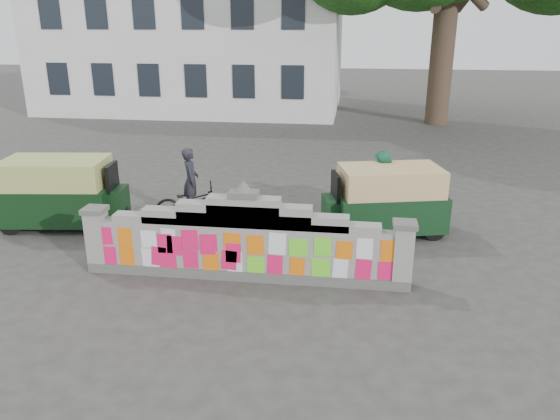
{
  "coord_description": "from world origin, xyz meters",
  "views": [
    {
      "loc": [
        2.0,
        -9.6,
        4.84
      ],
      "look_at": [
        0.56,
        1.0,
        1.1
      ],
      "focal_mm": 35.0,
      "sensor_mm": 36.0,
      "label": 1
    }
  ],
  "objects": [
    {
      "name": "pedestrian",
      "position": [
        2.74,
        3.31,
        0.93
      ],
      "size": [
        1.05,
        1.13,
        1.87
      ],
      "primitive_type": "imported",
      "rotation": [
        0.0,
        0.0,
        -1.08
      ],
      "color": "#278F62",
      "rests_on": "ground"
    },
    {
      "name": "ground",
      "position": [
        0.0,
        0.0,
        0.0
      ],
      "size": [
        100.0,
        100.0,
        0.0
      ],
      "primitive_type": "plane",
      "color": "#383533",
      "rests_on": "ground"
    },
    {
      "name": "rickshaw_right",
      "position": [
        2.84,
        2.82,
        0.84
      ],
      "size": [
        3.01,
        1.91,
        1.62
      ],
      "rotation": [
        0.0,
        0.0,
        3.38
      ],
      "color": "black",
      "rests_on": "ground"
    },
    {
      "name": "building",
      "position": [
        -7.0,
        21.98,
        4.01
      ],
      "size": [
        16.0,
        10.0,
        8.9
      ],
      "color": "silver",
      "rests_on": "ground"
    },
    {
      "name": "parapet_wall",
      "position": [
        -0.0,
        -0.01,
        0.75
      ],
      "size": [
        6.48,
        0.44,
        2.01
      ],
      "color": "#4C4C49",
      "rests_on": "ground"
    },
    {
      "name": "cyclist_rider",
      "position": [
        -1.96,
        3.02,
        0.82
      ],
      "size": [
        0.55,
        0.68,
        1.63
      ],
      "primitive_type": "imported",
      "rotation": [
        0.0,
        0.0,
        1.87
      ],
      "color": "#23222B",
      "rests_on": "ground"
    },
    {
      "name": "cyclist_bike",
      "position": [
        -1.96,
        3.02,
        0.48
      ],
      "size": [
        1.94,
        1.15,
        0.96
      ],
      "primitive_type": "imported",
      "rotation": [
        0.0,
        0.0,
        1.87
      ],
      "color": "black",
      "rests_on": "ground"
    },
    {
      "name": "rickshaw_left",
      "position": [
        -5.0,
        2.23,
        0.88
      ],
      "size": [
        3.14,
        1.74,
        1.7
      ],
      "rotation": [
        0.0,
        0.0,
        0.12
      ],
      "color": "black",
      "rests_on": "ground"
    }
  ]
}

